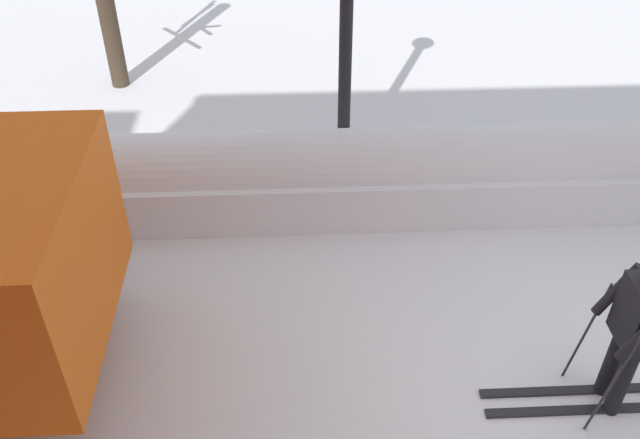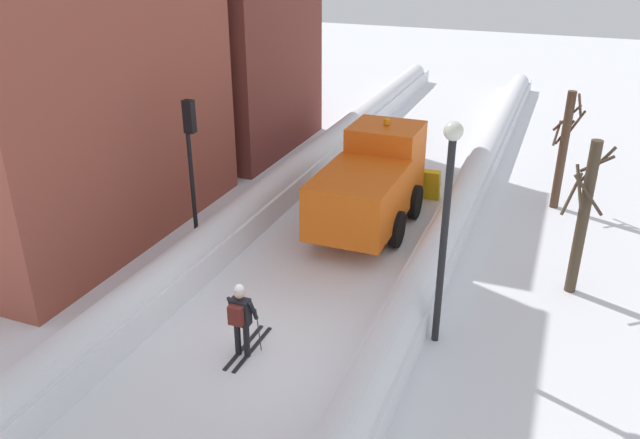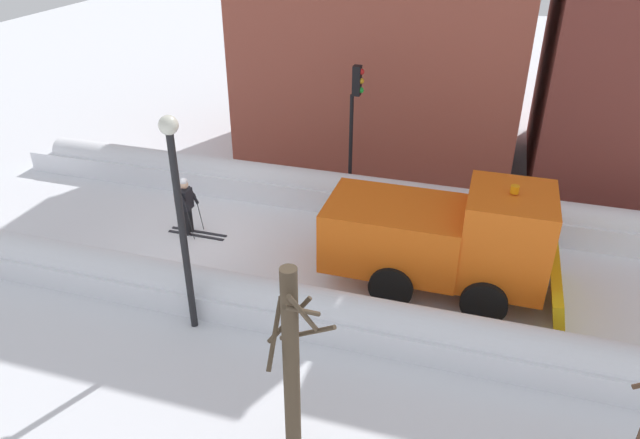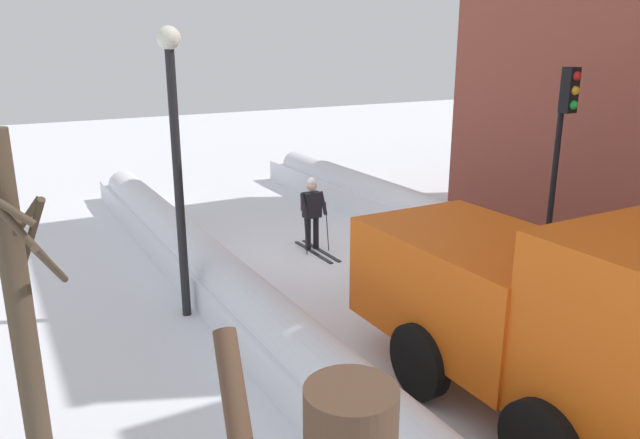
% 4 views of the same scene
% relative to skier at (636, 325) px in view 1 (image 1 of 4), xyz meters
% --- Properties ---
extents(skier, '(0.62, 1.80, 1.81)m').
position_rel_skier_xyz_m(skier, '(0.00, 0.00, 0.00)').
color(skier, black).
rests_on(skier, ground).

